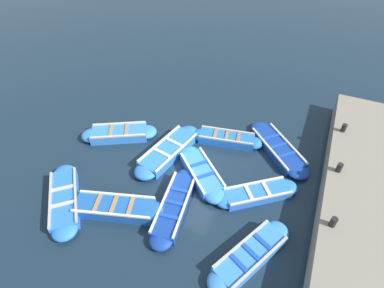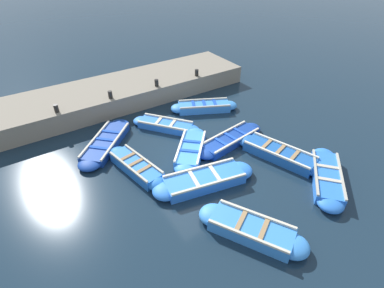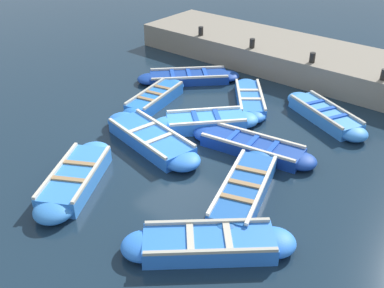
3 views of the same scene
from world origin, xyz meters
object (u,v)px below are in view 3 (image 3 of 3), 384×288
at_px(boat_outer_left, 244,191).
at_px(boat_alongside, 209,244).
at_px(bollard_north, 384,75).
at_px(bollard_mid_north, 312,58).
at_px(boat_end_of_row, 252,147).
at_px(boat_broadside, 325,115).
at_px(bollard_mid_south, 252,43).
at_px(boat_drifting, 250,99).
at_px(bollard_south, 201,31).
at_px(boat_centre, 189,77).
at_px(boat_far_corner, 206,122).
at_px(boat_near_quay, 151,139).
at_px(boat_tucked, 155,99).
at_px(boat_inner_gap, 76,178).

bearing_deg(boat_outer_left, boat_alongside, -167.55).
bearing_deg(bollard_north, bollard_mid_north, 90.00).
bearing_deg(boat_end_of_row, boat_broadside, -13.65).
bearing_deg(bollard_mid_north, bollard_mid_south, 90.00).
bearing_deg(boat_broadside, bollard_mid_north, 37.52).
relative_size(boat_drifting, boat_outer_left, 0.80).
relative_size(boat_end_of_row, bollard_south, 10.53).
bearing_deg(bollard_south, boat_centre, -151.29).
distance_m(boat_alongside, boat_broadside, 6.81).
bearing_deg(boat_far_corner, boat_centre, 47.80).
xyz_separation_m(boat_end_of_row, bollard_mid_north, (5.03, 0.83, 0.95)).
relative_size(boat_far_corner, bollard_mid_south, 8.40).
relative_size(boat_centre, bollard_north, 9.56).
distance_m(boat_near_quay, boat_alongside, 4.44).
distance_m(boat_near_quay, boat_outer_left, 3.40).
bearing_deg(boat_tucked, bollard_north, -51.98).
xyz_separation_m(boat_alongside, boat_broadside, (6.77, 0.67, 0.00)).
xyz_separation_m(boat_end_of_row, bollard_south, (5.03, 5.77, 0.95)).
xyz_separation_m(bollard_north, bollard_mid_south, (0.00, 4.94, 0.00)).
bearing_deg(bollard_north, boat_far_corner, 143.81).
height_order(bollard_north, bollard_mid_north, same).
bearing_deg(boat_drifting, boat_near_quay, 170.65).
bearing_deg(boat_drifting, bollard_mid_north, -20.10).
distance_m(boat_far_corner, bollard_mid_north, 4.92).
xyz_separation_m(boat_alongside, bollard_mid_north, (8.81, 2.23, 0.93)).
bearing_deg(bollard_mid_south, boat_outer_left, -148.20).
xyz_separation_m(boat_centre, boat_broadside, (0.26, -5.25, 0.04)).
xyz_separation_m(boat_alongside, boat_tucked, (4.30, 5.53, 0.01)).
bearing_deg(boat_outer_left, bollard_mid_north, 14.70).
bearing_deg(boat_centre, boat_inner_gap, -163.30).
bearing_deg(boat_centre, bollard_south, 28.71).
bearing_deg(bollard_mid_south, boat_inner_gap, -174.84).
distance_m(boat_drifting, boat_far_corner, 2.27).
relative_size(boat_outer_left, boat_centre, 1.12).
bearing_deg(boat_inner_gap, boat_alongside, -86.15).
bearing_deg(boat_far_corner, bollard_north, -36.19).
distance_m(boat_alongside, boat_far_corner, 5.20).
distance_m(boat_end_of_row, boat_centre, 5.29).
bearing_deg(boat_centre, boat_broadside, -87.20).
xyz_separation_m(boat_near_quay, boat_outer_left, (-0.39, -3.38, 0.01)).
height_order(boat_end_of_row, boat_broadside, boat_broadside).
relative_size(boat_drifting, boat_far_corner, 1.02).
height_order(boat_near_quay, bollard_north, bollard_north).
xyz_separation_m(boat_drifting, boat_end_of_row, (-2.57, -1.74, 0.01)).
bearing_deg(bollard_south, boat_drifting, -121.45).
bearing_deg(boat_tucked, boat_outer_left, -115.09).
distance_m(boat_tucked, bollard_south, 4.89).
height_order(boat_centre, boat_tucked, boat_tucked).
relative_size(boat_alongside, boat_centre, 0.96).
relative_size(bollard_mid_south, bollard_south, 1.00).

